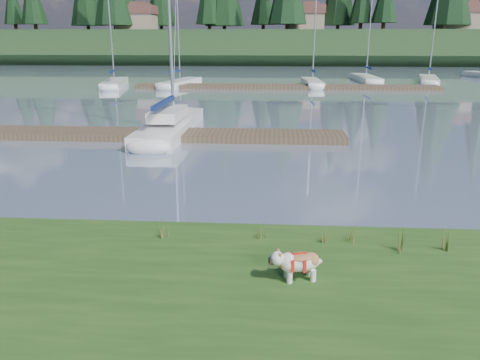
{
  "coord_description": "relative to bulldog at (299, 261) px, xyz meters",
  "views": [
    {
      "loc": [
        0.78,
        -11.12,
        4.34
      ],
      "look_at": [
        0.07,
        -0.5,
        1.05
      ],
      "focal_mm": 35.0,
      "sensor_mm": 36.0,
      "label": 1
    }
  ],
  "objects": [
    {
      "name": "dock_near",
      "position": [
        -5.29,
        12.91,
        -0.54
      ],
      "size": [
        16.0,
        2.0,
        0.3
      ],
      "primitive_type": "cube",
      "color": "#4C3D2C",
      "rests_on": "ground"
    },
    {
      "name": "weed_0",
      "position": [
        -0.66,
        1.65,
        -0.13
      ],
      "size": [
        0.17,
        0.14,
        0.5
      ],
      "color": "#475B23",
      "rests_on": "bank"
    },
    {
      "name": "house_0",
      "position": [
        -23.29,
        73.91,
        6.62
      ],
      "size": [
        6.3,
        5.3,
        4.65
      ],
      "color": "gray",
      "rests_on": "ridge"
    },
    {
      "name": "dock_far",
      "position": [
        0.71,
        33.91,
        -0.54
      ],
      "size": [
        26.0,
        2.2,
        0.3
      ],
      "primitive_type": "cube",
      "color": "#4C3D2C",
      "rests_on": "ground"
    },
    {
      "name": "ridge",
      "position": [
        -1.29,
        76.91,
        1.81
      ],
      "size": [
        200.0,
        20.0,
        5.0
      ],
      "primitive_type": "cube",
      "color": "#1C3419",
      "rests_on": "ground"
    },
    {
      "name": "bulldog",
      "position": [
        0.0,
        0.0,
        0.0
      ],
      "size": [
        0.92,
        0.48,
        0.54
      ],
      "rotation": [
        0.0,
        0.0,
        3.36
      ],
      "color": "silver",
      "rests_on": "bank"
    },
    {
      "name": "sailboat_main",
      "position": [
        -5.2,
        14.84,
        -0.27
      ],
      "size": [
        1.9,
        9.19,
        13.16
      ],
      "rotation": [
        0.0,
        0.0,
        1.56
      ],
      "color": "white",
      "rests_on": "ground"
    },
    {
      "name": "house_2",
      "position": [
        28.71,
        72.91,
        6.62
      ],
      "size": [
        6.3,
        5.3,
        4.65
      ],
      "color": "gray",
      "rests_on": "ridge"
    },
    {
      "name": "mud_lip",
      "position": [
        -1.29,
        2.31,
        -0.62
      ],
      "size": [
        60.0,
        0.5,
        0.14
      ],
      "primitive_type": "cube",
      "color": "#33281C",
      "rests_on": "ground"
    },
    {
      "name": "weed_2",
      "position": [
        2.02,
        1.22,
        -0.11
      ],
      "size": [
        0.17,
        0.14,
        0.55
      ],
      "color": "#475B23",
      "rests_on": "bank"
    },
    {
      "name": "ground",
      "position": [
        -1.29,
        33.91,
        -0.69
      ],
      "size": [
        200.0,
        200.0,
        0.0
      ],
      "primitive_type": "plane",
      "color": "#7C8DA6",
      "rests_on": "ground"
    },
    {
      "name": "weed_3",
      "position": [
        -2.65,
        1.56,
        -0.13
      ],
      "size": [
        0.17,
        0.14,
        0.48
      ],
      "color": "#475B23",
      "rests_on": "bank"
    },
    {
      "name": "weed_5",
      "position": [
        2.95,
        1.36,
        -0.13
      ],
      "size": [
        0.17,
        0.14,
        0.51
      ],
      "color": "#475B23",
      "rests_on": "bank"
    },
    {
      "name": "sailboat_bg_1",
      "position": [
        -8.59,
        35.67,
        -0.36
      ],
      "size": [
        3.19,
        7.76,
        11.4
      ],
      "rotation": [
        0.0,
        0.0,
        1.34
      ],
      "color": "white",
      "rests_on": "ground"
    },
    {
      "name": "sailboat_bg_2",
      "position": [
        3.11,
        36.51,
        -0.36
      ],
      "size": [
        1.65,
        6.93,
        10.45
      ],
      "rotation": [
        0.0,
        0.0,
        1.61
      ],
      "color": "white",
      "rests_on": "ground"
    },
    {
      "name": "weed_1",
      "position": [
        0.57,
        1.55,
        -0.16
      ],
      "size": [
        0.17,
        0.14,
        0.42
      ],
      "color": "#475B23",
      "rests_on": "bank"
    },
    {
      "name": "house_1",
      "position": [
        4.71,
        74.91,
        6.62
      ],
      "size": [
        6.3,
        5.3,
        4.65
      ],
      "color": "gray",
      "rests_on": "ridge"
    },
    {
      "name": "sailboat_bg_0",
      "position": [
        -14.67,
        35.12,
        -0.37
      ],
      "size": [
        2.93,
        8.07,
        11.49
      ],
      "rotation": [
        0.0,
        0.0,
        1.75
      ],
      "color": "white",
      "rests_on": "ground"
    },
    {
      "name": "weed_4",
      "position": [
        1.17,
        1.6,
        -0.18
      ],
      "size": [
        0.17,
        0.14,
        0.37
      ],
      "color": "#475B23",
      "rests_on": "bank"
    },
    {
      "name": "sailboat_bg_4",
      "position": [
        14.75,
        40.5,
        -0.36
      ],
      "size": [
        3.43,
        8.02,
        11.62
      ],
      "rotation": [
        0.0,
        0.0,
        1.32
      ],
      "color": "white",
      "rests_on": "ground"
    },
    {
      "name": "sailboat_bg_3",
      "position": [
        8.79,
        41.55,
        -0.36
      ],
      "size": [
        1.94,
        8.36,
        12.17
      ],
      "rotation": [
        0.0,
        0.0,
        1.61
      ],
      "color": "white",
      "rests_on": "ground"
    }
  ]
}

